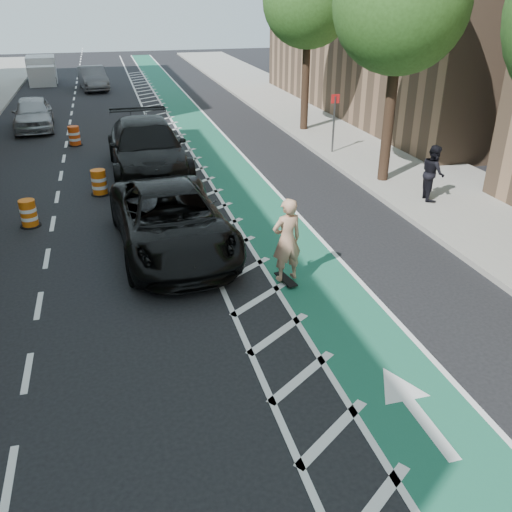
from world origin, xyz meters
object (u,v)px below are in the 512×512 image
object	(u,v)px
skateboarder	(287,240)
barrel_a	(29,214)
suv_near	(171,220)
suv_far	(147,148)

from	to	relation	value
skateboarder	barrel_a	bearing A→B (deg)	-50.74
suv_near	suv_far	distance (m)	6.91
suv_far	suv_near	bearing A→B (deg)	-90.92
suv_near	barrel_a	bearing A→B (deg)	141.86
skateboarder	barrel_a	distance (m)	8.05
suv_far	barrel_a	bearing A→B (deg)	-132.69
skateboarder	suv_near	distance (m)	3.45
barrel_a	skateboarder	bearing A→B (deg)	-40.50
suv_near	barrel_a	world-z (taller)	suv_near
suv_near	suv_far	bearing A→B (deg)	86.76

